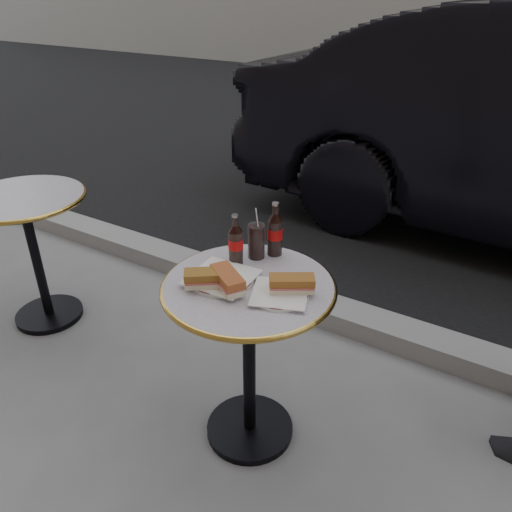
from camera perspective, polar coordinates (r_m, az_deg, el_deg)
The scene contains 13 objects.
ground at distance 2.23m, azimuth -0.71°, elevation -19.30°, with size 80.00×80.00×0.00m, color slate.
asphalt_road at distance 6.52m, azimuth 23.97°, elevation 11.76°, with size 40.00×8.00×0.00m, color black.
curb at distance 2.81m, azimuth 9.19°, elevation -6.60°, with size 40.00×0.20×0.12m, color gray.
bistro_table at distance 1.97m, azimuth -0.78°, elevation -12.21°, with size 0.62×0.62×0.73m, color #BAB2C4, non-canonical shape.
bistro_table_second at distance 2.89m, azimuth -23.80°, elevation -0.41°, with size 0.62×0.62×0.73m, color #BAB2C4, non-canonical shape.
plate_left at distance 1.77m, azimuth -3.95°, elevation -2.66°, with size 0.23×0.23×0.01m, color silver.
plate_right at distance 1.69m, azimuth 2.74°, elevation -4.46°, with size 0.20×0.20×0.01m, color white.
sandwich_left_a at distance 1.71m, azimuth -5.59°, elevation -2.64°, with size 0.16×0.07×0.05m, color #8E5D24.
sandwich_left_b at distance 1.70m, azimuth -3.26°, elevation -2.82°, with size 0.16×0.07×0.06m, color #A8532A.
sandwich_right at distance 1.68m, azimuth 4.11°, elevation -3.27°, with size 0.15×0.07×0.05m, color #965A26.
cola_bottle_left at distance 1.83m, azimuth -2.35°, elevation 1.90°, with size 0.06×0.06×0.20m, color black, non-canonical shape.
cola_bottle_right at distance 1.89m, azimuth 2.19°, elevation 3.11°, with size 0.06×0.06×0.22m, color black, non-canonical shape.
cola_glass at distance 1.89m, azimuth 0.04°, elevation 1.72°, with size 0.07×0.07×0.14m, color black.
Camera 1 is at (0.80, -1.25, 1.67)m, focal length 35.00 mm.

